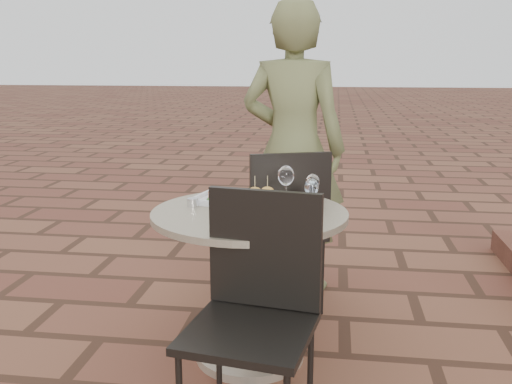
# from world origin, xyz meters

# --- Properties ---
(ground) EXTENTS (60.00, 60.00, 0.00)m
(ground) POSITION_xyz_m (0.00, 0.00, 0.00)
(ground) COLOR brown
(ground) RESTS_ON ground
(cafe_table) EXTENTS (0.90, 0.90, 0.73)m
(cafe_table) POSITION_xyz_m (-0.04, -0.06, 0.48)
(cafe_table) COLOR gray
(cafe_table) RESTS_ON ground
(chair_far) EXTENTS (0.56, 0.56, 0.93)m
(chair_far) POSITION_xyz_m (0.08, 0.49, 0.55)
(chair_far) COLOR black
(chair_far) RESTS_ON ground
(chair_near) EXTENTS (0.50, 0.50, 0.93)m
(chair_near) POSITION_xyz_m (0.07, -0.61, 0.55)
(chair_near) COLOR black
(chair_near) RESTS_ON ground
(diner) EXTENTS (0.71, 0.53, 1.76)m
(diner) POSITION_xyz_m (0.08, 0.87, 0.88)
(diner) COLOR brown
(diner) RESTS_ON ground
(plate_salmon) EXTENTS (0.28, 0.28, 0.06)m
(plate_salmon) POSITION_xyz_m (-0.21, 0.09, 0.75)
(plate_salmon) COLOR white
(plate_salmon) RESTS_ON cafe_table
(plate_sliders) EXTENTS (0.28, 0.28, 0.15)m
(plate_sliders) POSITION_xyz_m (0.00, 0.02, 0.76)
(plate_sliders) COLOR white
(plate_sliders) RESTS_ON cafe_table
(plate_tuna) EXTENTS (0.28, 0.28, 0.03)m
(plate_tuna) POSITION_xyz_m (0.05, -0.34, 0.75)
(plate_tuna) COLOR white
(plate_tuna) RESTS_ON cafe_table
(wine_glass_right) EXTENTS (0.06, 0.06, 0.15)m
(wine_glass_right) POSITION_xyz_m (0.24, -0.03, 0.84)
(wine_glass_right) COLOR white
(wine_glass_right) RESTS_ON cafe_table
(wine_glass_mid) EXTENTS (0.08, 0.08, 0.19)m
(wine_glass_mid) POSITION_xyz_m (0.11, 0.10, 0.86)
(wine_glass_mid) COLOR white
(wine_glass_mid) RESTS_ON cafe_table
(wine_glass_far) EXTENTS (0.06, 0.06, 0.15)m
(wine_glass_far) POSITION_xyz_m (0.24, 0.09, 0.84)
(wine_glass_far) COLOR white
(wine_glass_far) RESTS_ON cafe_table
(steel_ramekin) EXTENTS (0.05, 0.05, 0.04)m
(steel_ramekin) POSITION_xyz_m (-0.32, -0.02, 0.75)
(steel_ramekin) COLOR silver
(steel_ramekin) RESTS_ON cafe_table
(cutlery_set) EXTENTS (0.12, 0.22, 0.00)m
(cutlery_set) POSITION_xyz_m (0.23, -0.26, 0.73)
(cutlery_set) COLOR silver
(cutlery_set) RESTS_ON cafe_table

